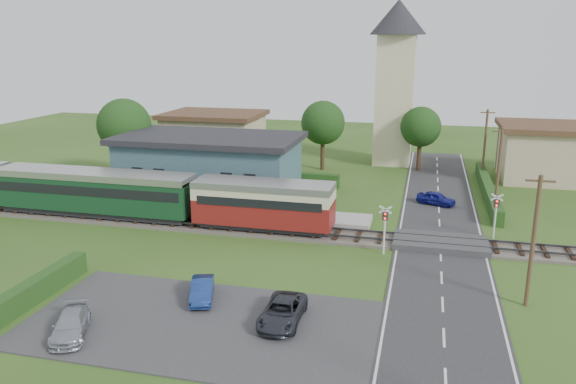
% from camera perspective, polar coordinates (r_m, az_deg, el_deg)
% --- Properties ---
extents(ground, '(120.00, 120.00, 0.00)m').
position_cam_1_polar(ground, '(38.34, 0.10, -5.27)').
color(ground, '#2D4C19').
extents(railway_track, '(76.00, 3.20, 0.49)m').
position_cam_1_polar(railway_track, '(40.14, 0.79, -4.15)').
color(railway_track, '#4C443D').
rests_on(railway_track, ground).
extents(road, '(6.00, 70.00, 0.05)m').
position_cam_1_polar(road, '(37.38, 15.25, -6.33)').
color(road, '#28282B').
rests_on(road, ground).
extents(car_park, '(17.00, 9.00, 0.08)m').
position_cam_1_polar(car_park, '(28.35, -8.92, -13.09)').
color(car_park, '#333335').
rests_on(car_park, ground).
extents(crossing_deck, '(6.20, 3.40, 0.45)m').
position_cam_1_polar(crossing_deck, '(39.19, 15.23, -5.01)').
color(crossing_deck, '#333335').
rests_on(crossing_deck, ground).
extents(platform, '(30.00, 3.00, 0.45)m').
position_cam_1_polar(platform, '(46.11, -10.48, -1.69)').
color(platform, gray).
rests_on(platform, ground).
extents(equipment_hut, '(2.30, 2.30, 2.55)m').
position_cam_1_polar(equipment_hut, '(49.50, -19.04, 0.71)').
color(equipment_hut, beige).
rests_on(equipment_hut, platform).
extents(station_building, '(16.00, 9.00, 5.30)m').
position_cam_1_polar(station_building, '(50.66, -7.93, 2.82)').
color(station_building, '#3D6576').
rests_on(station_building, ground).
extents(train, '(43.20, 2.90, 3.40)m').
position_cam_1_polar(train, '(47.50, -22.30, 0.35)').
color(train, '#232328').
rests_on(train, ground).
extents(church_tower, '(6.00, 6.00, 17.60)m').
position_cam_1_polar(church_tower, '(63.08, 10.91, 12.00)').
color(church_tower, beige).
rests_on(church_tower, ground).
extents(house_west, '(10.80, 8.80, 5.50)m').
position_cam_1_polar(house_west, '(65.24, -7.48, 5.67)').
color(house_west, tan).
rests_on(house_west, ground).
extents(house_east, '(8.80, 8.80, 5.50)m').
position_cam_1_polar(house_east, '(60.91, 24.57, 3.76)').
color(house_east, tan).
rests_on(house_east, ground).
extents(hedge_carpark, '(0.80, 9.00, 1.20)m').
position_cam_1_polar(hedge_carpark, '(32.73, -24.71, -9.29)').
color(hedge_carpark, '#193814').
rests_on(hedge_carpark, ground).
extents(hedge_roadside, '(0.80, 18.00, 1.20)m').
position_cam_1_polar(hedge_roadside, '(52.77, 19.61, 0.23)').
color(hedge_roadside, '#193814').
rests_on(hedge_roadside, ground).
extents(hedge_station, '(22.00, 0.80, 1.30)m').
position_cam_1_polar(hedge_station, '(55.20, -6.13, 1.72)').
color(hedge_station, '#193814').
rests_on(hedge_station, ground).
extents(tree_a, '(5.20, 5.20, 8.00)m').
position_cam_1_polar(tree_a, '(57.21, -16.31, 6.50)').
color(tree_a, '#332316').
rests_on(tree_a, ground).
extents(tree_b, '(4.60, 4.60, 7.34)m').
position_cam_1_polar(tree_b, '(59.45, 3.57, 7.02)').
color(tree_b, '#332316').
rests_on(tree_b, ground).
extents(tree_c, '(4.20, 4.20, 6.78)m').
position_cam_1_polar(tree_c, '(60.53, 13.33, 6.44)').
color(tree_c, '#332316').
rests_on(tree_c, ground).
extents(utility_pole_b, '(1.40, 0.22, 7.00)m').
position_cam_1_polar(utility_pole_b, '(31.00, 23.66, -4.49)').
color(utility_pole_b, '#473321').
rests_on(utility_pole_b, ground).
extents(utility_pole_c, '(1.40, 0.22, 7.00)m').
position_cam_1_polar(utility_pole_c, '(46.28, 20.59, 2.00)').
color(utility_pole_c, '#473321').
rests_on(utility_pole_c, ground).
extents(utility_pole_d, '(1.40, 0.22, 7.00)m').
position_cam_1_polar(utility_pole_d, '(57.99, 19.36, 4.60)').
color(utility_pole_d, '#473321').
rests_on(utility_pole_d, ground).
extents(crossing_signal_near, '(0.84, 0.28, 3.28)m').
position_cam_1_polar(crossing_signal_near, '(36.33, 9.81, -3.09)').
color(crossing_signal_near, silver).
rests_on(crossing_signal_near, ground).
extents(crossing_signal_far, '(0.84, 0.28, 3.28)m').
position_cam_1_polar(crossing_signal_far, '(41.16, 20.38, -1.67)').
color(crossing_signal_far, silver).
rests_on(crossing_signal_far, ground).
extents(streetlamp_west, '(0.30, 0.30, 5.15)m').
position_cam_1_polar(streetlamp_west, '(63.69, -15.04, 5.28)').
color(streetlamp_west, '#3F3F47').
rests_on(streetlamp_west, ground).
extents(streetlamp_east, '(0.30, 0.30, 5.15)m').
position_cam_1_polar(streetlamp_east, '(63.19, 20.56, 4.76)').
color(streetlamp_east, '#3F3F47').
rests_on(streetlamp_east, ground).
extents(car_on_road, '(3.45, 2.39, 1.09)m').
position_cam_1_polar(car_on_road, '(48.60, 14.82, -0.62)').
color(car_on_road, navy).
rests_on(car_on_road, road).
extents(car_park_blue, '(2.07, 3.40, 1.06)m').
position_cam_1_polar(car_park_blue, '(30.47, -8.72, -9.79)').
color(car_park_blue, navy).
rests_on(car_park_blue, car_park).
extents(car_park_silver, '(2.80, 3.87, 1.04)m').
position_cam_1_polar(car_park_silver, '(28.62, -21.23, -12.46)').
color(car_park_silver, '#979CA8').
rests_on(car_park_silver, car_park).
extents(car_park_dark, '(1.87, 4.01, 1.11)m').
position_cam_1_polar(car_park_dark, '(27.84, -0.57, -12.06)').
color(car_park_dark, '#282A34').
rests_on(car_park_dark, car_park).
extents(pedestrian_near, '(0.75, 0.53, 1.96)m').
position_cam_1_polar(pedestrian_near, '(43.82, -3.93, -0.71)').
color(pedestrian_near, gray).
rests_on(pedestrian_near, platform).
extents(pedestrian_far, '(0.75, 0.89, 1.66)m').
position_cam_1_polar(pedestrian_far, '(48.72, -17.61, 0.04)').
color(pedestrian_far, gray).
rests_on(pedestrian_far, platform).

